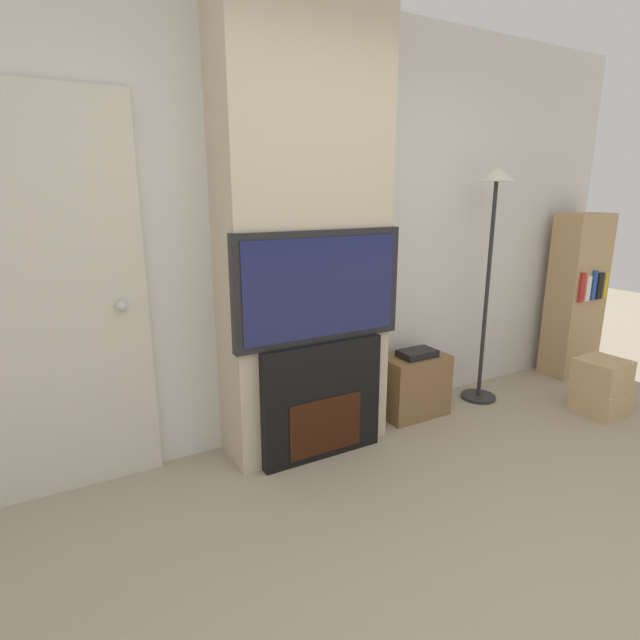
% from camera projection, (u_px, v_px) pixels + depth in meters
% --- Properties ---
extents(wall_back, '(6.00, 0.06, 2.70)m').
position_uv_depth(wall_back, '(288.00, 231.00, 3.13)').
color(wall_back, silver).
rests_on(wall_back, ground_plane).
extents(chimney_breast, '(1.01, 0.38, 2.70)m').
position_uv_depth(chimney_breast, '(304.00, 234.00, 2.95)').
color(chimney_breast, beige).
rests_on(chimney_breast, ground_plane).
extents(fireplace, '(0.79, 0.15, 0.73)m').
position_uv_depth(fireplace, '(320.00, 399.00, 3.03)').
color(fireplace, black).
rests_on(fireplace, ground_plane).
extents(television, '(1.06, 0.07, 0.65)m').
position_uv_depth(television, '(320.00, 287.00, 2.86)').
color(television, black).
rests_on(television, fireplace).
extents(floor_lamp, '(0.27, 0.27, 1.76)m').
position_uv_depth(floor_lamp, '(492.00, 233.00, 3.64)').
color(floor_lamp, '#262628').
rests_on(floor_lamp, ground_plane).
extents(box_stack, '(0.35, 0.34, 0.40)m').
position_uv_depth(box_stack, '(601.00, 386.00, 3.67)').
color(box_stack, tan).
rests_on(box_stack, ground_plane).
extents(media_stand, '(0.48, 0.31, 0.50)m').
position_uv_depth(media_stand, '(413.00, 384.00, 3.63)').
color(media_stand, brown).
rests_on(media_stand, ground_plane).
extents(bookshelf, '(0.48, 0.30, 1.41)m').
position_uv_depth(bookshelf, '(576.00, 295.00, 4.36)').
color(bookshelf, tan).
rests_on(bookshelf, ground_plane).
extents(entry_door, '(0.94, 0.09, 2.09)m').
position_uv_depth(entry_door, '(50.00, 303.00, 2.51)').
color(entry_door, beige).
rests_on(entry_door, ground_plane).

